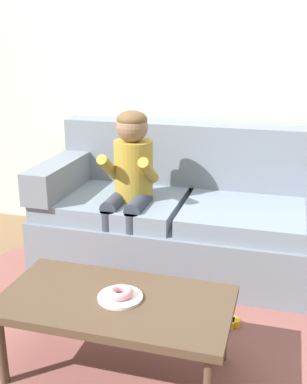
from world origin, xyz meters
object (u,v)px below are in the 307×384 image
object	(u,v)px
couch	(185,217)
person_child	(130,177)
coffee_table	(116,306)
donut	(120,292)
toy_controller	(220,321)

from	to	relation	value
couch	person_child	xyz separation A→B (m)	(-0.34, -0.21, 0.33)
coffee_table	person_child	size ratio (longest dim) A/B	0.98
coffee_table	donut	world-z (taller)	donut
person_child	toy_controller	size ratio (longest dim) A/B	4.87
couch	toy_controller	xyz separation A→B (m)	(0.37, -0.72, -0.32)
coffee_table	toy_controller	xyz separation A→B (m)	(0.43, 0.53, -0.34)
coffee_table	toy_controller	distance (m)	0.76
couch	toy_controller	distance (m)	0.87
coffee_table	donut	distance (m)	0.08
coffee_table	person_child	distance (m)	1.12
toy_controller	donut	bearing A→B (deg)	-143.74
person_child	toy_controller	distance (m)	1.08
person_child	coffee_table	bearing A→B (deg)	-75.28
couch	coffee_table	world-z (taller)	couch
coffee_table	donut	bearing A→B (deg)	22.19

